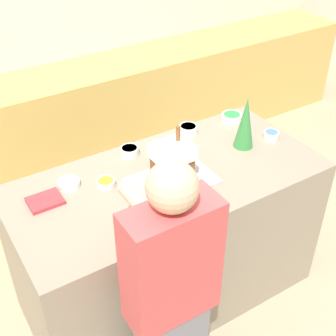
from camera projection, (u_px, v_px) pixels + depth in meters
name	position (u px, v px, depth m)	size (l,w,h in m)	color
ground_plane	(168.00, 290.00, 3.17)	(12.00, 12.00, 0.00)	tan
wall_back	(36.00, 17.00, 3.82)	(8.00, 0.05, 2.60)	beige
back_cabinet_block	(64.00, 124.00, 4.09)	(6.00, 0.60, 0.90)	tan
kitchen_island	(168.00, 239.00, 2.89)	(1.79, 0.85, 0.95)	gray
baking_tray	(172.00, 180.00, 2.58)	(0.47, 0.31, 0.01)	#B2B2BC
gingerbread_house	(173.00, 162.00, 2.51)	(0.21, 0.18, 0.31)	brown
decorative_tree	(245.00, 123.00, 2.78)	(0.12, 0.12, 0.33)	#33843D
candy_bowl_behind_tray	(271.00, 135.00, 2.93)	(0.10, 0.10, 0.05)	silver
candy_bowl_near_tray_left	(130.00, 151.00, 2.77)	(0.11, 0.11, 0.05)	silver
candy_bowl_center_rear	(232.00, 117.00, 3.10)	(0.13, 0.13, 0.05)	white
candy_bowl_beside_tree	(188.00, 129.00, 2.98)	(0.12, 0.12, 0.05)	white
candy_bowl_near_tray_right	(106.00, 183.00, 2.53)	(0.10, 0.10, 0.04)	silver
candy_bowl_front_corner	(69.00, 184.00, 2.53)	(0.12, 0.12, 0.04)	white
cookbook	(45.00, 201.00, 2.42)	(0.17, 0.14, 0.02)	#B23338
person	(171.00, 302.00, 2.09)	(0.41, 0.51, 1.56)	slate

